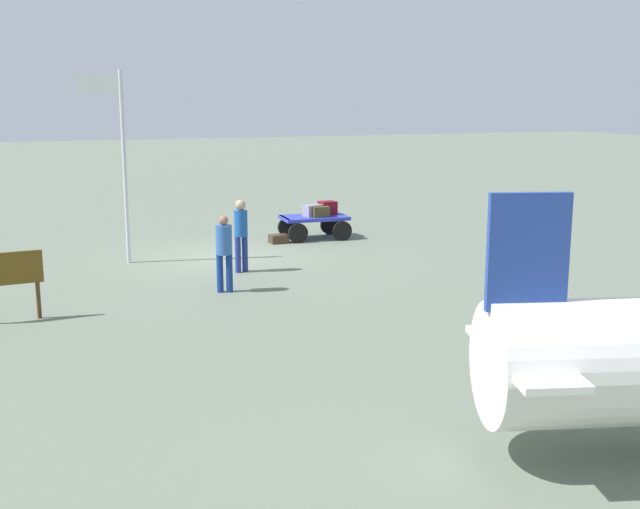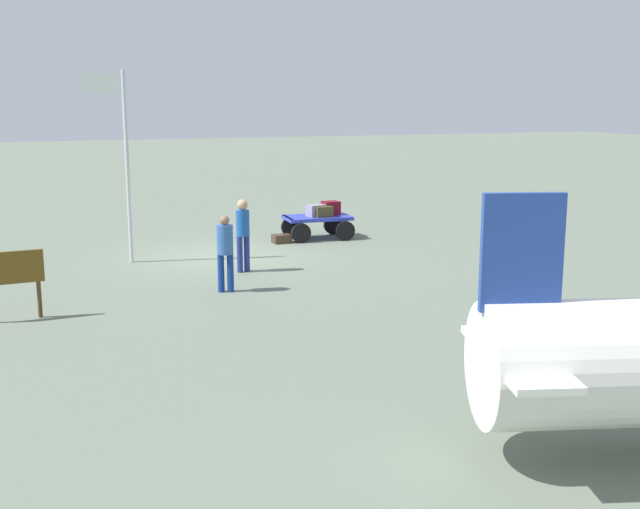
{
  "view_description": "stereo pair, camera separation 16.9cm",
  "coord_description": "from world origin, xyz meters",
  "px_view_note": "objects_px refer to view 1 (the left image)",
  "views": [
    {
      "loc": [
        4.99,
        19.64,
        4.08
      ],
      "look_at": [
        -0.36,
        6.0,
        1.16
      ],
      "focal_mm": 44.25,
      "sensor_mm": 36.0,
      "label": 1
    },
    {
      "loc": [
        4.83,
        19.7,
        4.08
      ],
      "look_at": [
        -0.36,
        6.0,
        1.16
      ],
      "focal_mm": 44.25,
      "sensor_mm": 36.0,
      "label": 2
    }
  ],
  "objects_px": {
    "suitcase_maroon": "(313,210)",
    "signboard": "(9,274)",
    "luggage_cart": "(314,222)",
    "worker_trailing": "(224,248)",
    "worker_lead": "(241,230)",
    "suitcase_dark": "(327,208)",
    "flagpole": "(119,149)",
    "suitcase_tan": "(320,212)",
    "suitcase_olive": "(279,239)"
  },
  "relations": [
    {
      "from": "worker_lead",
      "to": "signboard",
      "type": "bearing_deg",
      "value": 26.34
    },
    {
      "from": "suitcase_dark",
      "to": "signboard",
      "type": "distance_m",
      "value": 10.81
    },
    {
      "from": "luggage_cart",
      "to": "worker_trailing",
      "type": "distance_m",
      "value": 6.8
    },
    {
      "from": "suitcase_maroon",
      "to": "signboard",
      "type": "distance_m",
      "value": 10.33
    },
    {
      "from": "suitcase_tan",
      "to": "suitcase_dark",
      "type": "relative_size",
      "value": 0.96
    },
    {
      "from": "flagpole",
      "to": "signboard",
      "type": "height_order",
      "value": "flagpole"
    },
    {
      "from": "luggage_cart",
      "to": "suitcase_dark",
      "type": "height_order",
      "value": "suitcase_dark"
    },
    {
      "from": "suitcase_tan",
      "to": "worker_lead",
      "type": "height_order",
      "value": "worker_lead"
    },
    {
      "from": "luggage_cart",
      "to": "signboard",
      "type": "distance_m",
      "value": 10.37
    },
    {
      "from": "suitcase_maroon",
      "to": "worker_trailing",
      "type": "bearing_deg",
      "value": 52.88
    },
    {
      "from": "worker_lead",
      "to": "luggage_cart",
      "type": "bearing_deg",
      "value": -131.71
    },
    {
      "from": "luggage_cart",
      "to": "signboard",
      "type": "height_order",
      "value": "signboard"
    },
    {
      "from": "suitcase_dark",
      "to": "suitcase_olive",
      "type": "xyz_separation_m",
      "value": [
        1.67,
        0.43,
        -0.75
      ]
    },
    {
      "from": "suitcase_dark",
      "to": "signboard",
      "type": "xyz_separation_m",
      "value": [
        8.82,
        6.24,
        0.02
      ]
    },
    {
      "from": "worker_lead",
      "to": "flagpole",
      "type": "xyz_separation_m",
      "value": [
        2.47,
        -2.07,
        1.83
      ]
    },
    {
      "from": "suitcase_dark",
      "to": "worker_lead",
      "type": "bearing_deg",
      "value": 45.08
    },
    {
      "from": "luggage_cart",
      "to": "signboard",
      "type": "relative_size",
      "value": 1.51
    },
    {
      "from": "flagpole",
      "to": "signboard",
      "type": "relative_size",
      "value": 3.63
    },
    {
      "from": "luggage_cart",
      "to": "suitcase_maroon",
      "type": "relative_size",
      "value": 3.15
    },
    {
      "from": "signboard",
      "to": "worker_trailing",
      "type": "bearing_deg",
      "value": -170.04
    },
    {
      "from": "luggage_cart",
      "to": "suitcase_olive",
      "type": "relative_size",
      "value": 3.77
    },
    {
      "from": "luggage_cart",
      "to": "suitcase_olive",
      "type": "bearing_deg",
      "value": 15.59
    },
    {
      "from": "suitcase_tan",
      "to": "worker_lead",
      "type": "relative_size",
      "value": 0.29
    },
    {
      "from": "worker_lead",
      "to": "suitcase_dark",
      "type": "bearing_deg",
      "value": -134.92
    },
    {
      "from": "signboard",
      "to": "worker_lead",
      "type": "bearing_deg",
      "value": -153.66
    },
    {
      "from": "suitcase_maroon",
      "to": "worker_trailing",
      "type": "relative_size",
      "value": 0.38
    },
    {
      "from": "worker_lead",
      "to": "signboard",
      "type": "distance_m",
      "value": 5.72
    },
    {
      "from": "suitcase_olive",
      "to": "signboard",
      "type": "xyz_separation_m",
      "value": [
        7.15,
        5.81,
        0.77
      ]
    },
    {
      "from": "luggage_cart",
      "to": "suitcase_dark",
      "type": "relative_size",
      "value": 3.81
    },
    {
      "from": "suitcase_olive",
      "to": "suitcase_dark",
      "type": "bearing_deg",
      "value": -165.6
    },
    {
      "from": "suitcase_olive",
      "to": "worker_lead",
      "type": "xyz_separation_m",
      "value": [
        2.02,
        3.28,
        0.89
      ]
    },
    {
      "from": "suitcase_dark",
      "to": "worker_lead",
      "type": "height_order",
      "value": "worker_lead"
    },
    {
      "from": "flagpole",
      "to": "worker_lead",
      "type": "bearing_deg",
      "value": 139.96
    },
    {
      "from": "suitcase_maroon",
      "to": "worker_lead",
      "type": "relative_size",
      "value": 0.36
    },
    {
      "from": "luggage_cart",
      "to": "worker_trailing",
      "type": "xyz_separation_m",
      "value": [
        4.1,
        5.4,
        0.48
      ]
    },
    {
      "from": "suitcase_maroon",
      "to": "worker_trailing",
      "type": "xyz_separation_m",
      "value": [
        4.07,
        5.38,
        0.12
      ]
    },
    {
      "from": "luggage_cart",
      "to": "flagpole",
      "type": "height_order",
      "value": "flagpole"
    },
    {
      "from": "suitcase_olive",
      "to": "signboard",
      "type": "height_order",
      "value": "signboard"
    },
    {
      "from": "luggage_cart",
      "to": "suitcase_dark",
      "type": "bearing_deg",
      "value": -168.64
    },
    {
      "from": "suitcase_maroon",
      "to": "suitcase_olive",
      "type": "distance_m",
      "value": 1.41
    },
    {
      "from": "suitcase_dark",
      "to": "worker_trailing",
      "type": "height_order",
      "value": "worker_trailing"
    },
    {
      "from": "suitcase_maroon",
      "to": "suitcase_olive",
      "type": "bearing_deg",
      "value": 14.86
    },
    {
      "from": "suitcase_tan",
      "to": "worker_trailing",
      "type": "xyz_separation_m",
      "value": [
        4.22,
        5.19,
        0.14
      ]
    },
    {
      "from": "worker_trailing",
      "to": "flagpole",
      "type": "xyz_separation_m",
      "value": [
        1.59,
        -3.87,
        1.88
      ]
    },
    {
      "from": "suitcase_dark",
      "to": "luggage_cart",
      "type": "bearing_deg",
      "value": 11.36
    },
    {
      "from": "suitcase_olive",
      "to": "worker_lead",
      "type": "bearing_deg",
      "value": 58.32
    },
    {
      "from": "worker_lead",
      "to": "suitcase_tan",
      "type": "bearing_deg",
      "value": -134.54
    },
    {
      "from": "suitcase_maroon",
      "to": "flagpole",
      "type": "distance_m",
      "value": 6.2
    },
    {
      "from": "suitcase_tan",
      "to": "luggage_cart",
      "type": "bearing_deg",
      "value": -58.94
    },
    {
      "from": "suitcase_dark",
      "to": "signboard",
      "type": "relative_size",
      "value": 0.4
    }
  ]
}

